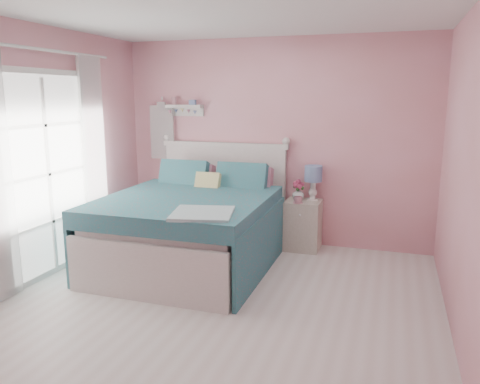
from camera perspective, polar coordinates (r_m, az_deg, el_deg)
The scene contains 12 objects.
floor at distance 4.29m, azimuth -3.75°, elevation -14.50°, with size 4.50×4.50×0.00m, color silver.
room_shell at distance 3.86m, azimuth -4.06°, elevation 7.09°, with size 4.50×4.50×4.50m.
bed at distance 5.36m, azimuth -5.76°, elevation -4.28°, with size 1.77×2.23×1.29m.
nightstand at distance 5.89m, azimuth 7.66°, elevation -3.99°, with size 0.43×0.42×0.62m.
table_lamp at distance 5.81m, azimuth 8.92°, elevation 1.92°, with size 0.22×0.22×0.43m.
vase at distance 5.86m, azimuth 7.10°, elevation -0.18°, with size 0.15×0.15×0.15m, color silver.
teacup at distance 5.67m, azimuth 7.08°, elevation -0.95°, with size 0.10×0.10×0.08m, color #C98699.
roses at distance 5.83m, azimuth 7.11°, elevation 0.92°, with size 0.14×0.11×0.12m.
wall_shelf at distance 6.34m, azimuth -6.74°, elevation 10.19°, with size 0.50×0.15×0.25m.
hanging_dress at distance 6.50m, azimuth -9.47°, elevation 7.20°, with size 0.34×0.03×0.72m, color white.
french_door at distance 5.30m, azimuth -22.37°, elevation 1.94°, with size 0.04×1.32×2.16m.
curtain_far at distance 5.84m, azimuth -17.36°, elevation 4.16°, with size 0.04×0.40×2.32m, color white.
Camera 1 is at (1.46, -3.56, 1.89)m, focal length 35.00 mm.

